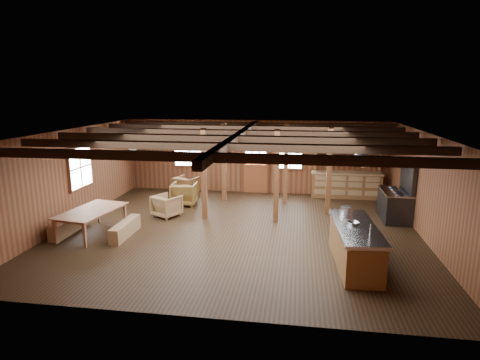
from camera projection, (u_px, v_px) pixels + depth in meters
The scene contains 22 objects.
room at pixel (238, 183), 11.07m from camera, with size 10.04×9.04×2.84m.
ceiling_joists at pixel (239, 136), 10.96m from camera, with size 9.80×8.82×0.18m.
timber_posts at pixel (264, 169), 13.00m from camera, with size 3.95×2.35×2.80m.
back_door at pixel (256, 170), 15.47m from camera, with size 1.02×0.08×2.15m.
window_back_left at pixel (190, 150), 15.70m from camera, with size 1.32×0.06×1.32m.
window_back_right at pixel (290, 153), 15.14m from camera, with size 1.02×0.06×1.32m.
window_left at pixel (80, 167), 12.22m from camera, with size 0.14×1.24×1.32m.
notice_boards at pixel (217, 150), 15.53m from camera, with size 1.08×0.03×0.90m.
back_counter at pixel (346, 182), 14.81m from camera, with size 2.55×0.60×2.45m.
pendant_lamps at pixel (170, 146), 12.17m from camera, with size 1.86×2.36×0.66m.
pot_rack at pixel (358, 152), 10.75m from camera, with size 0.41×3.00×0.45m.
kitchen_island at pixel (355, 245), 9.04m from camera, with size 1.04×2.55×1.20m.
step_stool at pixel (346, 226), 11.18m from camera, with size 0.41×0.29×0.36m, color olive.
commercial_range at pixel (397, 200), 12.25m from camera, with size 0.80×1.55×1.91m.
dining_table at pixel (93, 222), 11.02m from camera, with size 1.99×1.11×0.70m, color #996145.
bench_wall at pixel (69, 226), 11.16m from camera, with size 0.29×1.54×0.42m, color olive.
bench_aisle at pixel (125, 229), 10.92m from camera, with size 0.28×1.47×0.41m, color olive.
armchair_a at pixel (184, 194), 13.90m from camera, with size 0.83×0.86×0.78m, color brown.
armchair_b at pixel (186, 186), 15.23m from camera, with size 0.76×0.78×0.71m, color brown.
armchair_c at pixel (167, 206), 12.61m from camera, with size 0.74×0.76×0.69m, color brown.
counter_pot at pixel (347, 210), 9.79m from camera, with size 0.30×0.30×0.18m, color silver.
bowl at pixel (353, 223), 9.02m from camera, with size 0.25×0.25×0.06m, color silver.
Camera 1 is at (1.64, -10.66, 3.89)m, focal length 30.00 mm.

